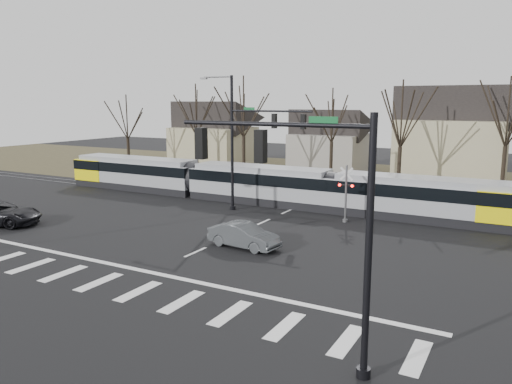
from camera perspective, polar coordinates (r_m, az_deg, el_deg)
The scene contains 15 objects.
ground at distance 26.71m, azimuth -9.44°, elevation -7.91°, with size 140.00×140.00×0.00m, color black.
grass_verge at distance 54.82m, azimuth 11.68°, elevation 1.42°, with size 140.00×28.00×0.01m, color #38331E.
crosswalk at distance 23.89m, azimuth -15.48°, elevation -10.37°, with size 27.00×2.60×0.01m.
stop_line at distance 25.40m, azimuth -11.98°, elevation -8.96°, with size 28.00×0.35×0.01m, color silver.
lane_dashes at distance 40.04m, azimuth 4.84°, elevation -1.66°, with size 0.18×30.00×0.01m.
rail_pair at distance 39.86m, azimuth 4.72°, elevation -1.67°, with size 90.00×1.52×0.06m.
tram at distance 41.27m, azimuth 0.40°, elevation 1.08°, with size 40.17×2.98×3.05m.
sedan at distance 28.74m, azimuth -1.40°, elevation -4.98°, with size 4.43×1.93×1.42m, color #464A4D.
signal_pole_near_right at distance 15.29m, azimuth 6.11°, elevation -1.55°, with size 6.72×0.44×8.00m.
signal_pole_far at distance 37.21m, azimuth -0.65°, elevation 6.33°, with size 9.28×0.44×10.20m.
rail_crossing_signal at distance 34.96m, azimuth 10.23°, elevation -0.40°, with size 1.08×0.36×4.00m.
tree_row at distance 47.98m, azimuth 12.04°, elevation 6.17°, with size 59.20×7.20×10.00m.
house_a at distance 64.78m, azimuth -4.87°, elevation 6.90°, with size 9.72×8.64×8.60m.
house_b at distance 59.74m, azimuth 8.36°, elevation 6.07°, with size 8.64×7.56×7.65m.
house_c at distance 53.35m, azimuth 21.53°, elevation 6.33°, with size 10.80×8.64×10.10m.
Camera 1 is at (15.86, -19.82, 8.30)m, focal length 35.00 mm.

